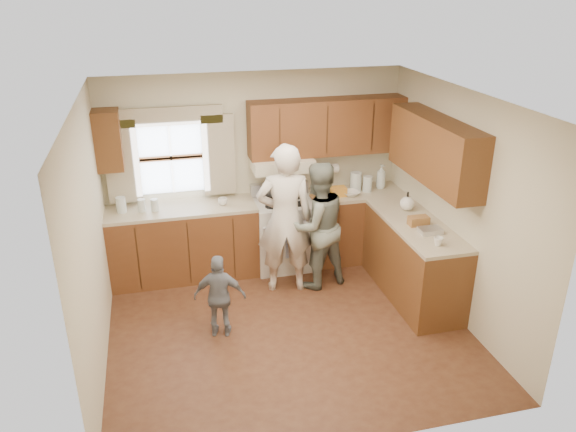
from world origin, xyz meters
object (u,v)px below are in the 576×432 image
object	(u,v)px
woman_right	(317,226)
child	(220,296)
stove	(284,232)
woman_left	(285,219)

from	to	relation	value
woman_right	child	xyz separation A→B (m)	(-1.29, -0.80, -0.32)
stove	child	size ratio (longest dim) A/B	1.15
stove	woman_left	world-z (taller)	woman_left
stove	child	xyz separation A→B (m)	(-1.02, -1.38, -0.00)
woman_right	child	distance (m)	1.55
stove	woman_left	xyz separation A→B (m)	(-0.13, -0.59, 0.45)
woman_left	woman_right	xyz separation A→B (m)	(0.40, 0.00, -0.13)
woman_right	stove	bearing A→B (deg)	-80.12
stove	woman_left	bearing A→B (deg)	-102.28
stove	woman_left	size ratio (longest dim) A/B	0.58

